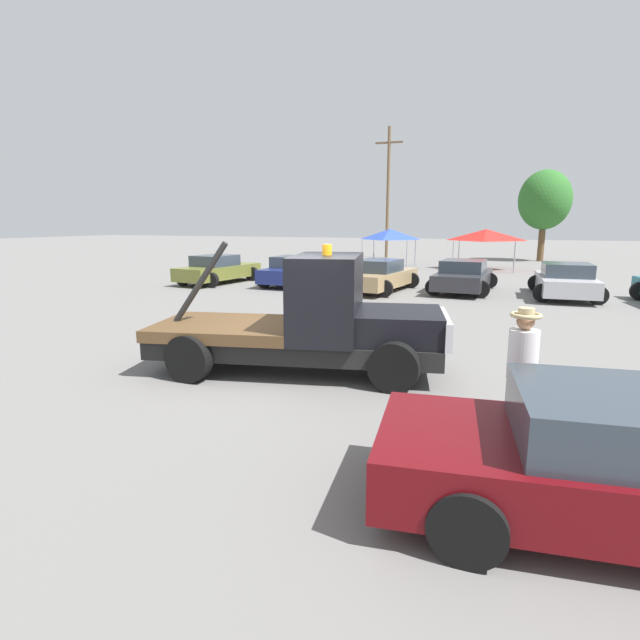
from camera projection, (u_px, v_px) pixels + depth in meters
name	position (u px, v px, depth m)	size (l,w,h in m)	color
ground_plane	(296.00, 371.00, 9.80)	(160.00, 160.00, 0.00)	slate
tow_truck	(314.00, 324.00, 9.56)	(5.89, 3.10, 2.51)	black
person_near_truck	(522.00, 363.00, 6.55)	(0.40, 0.40, 1.79)	#475B84
parked_car_olive	(218.00, 270.00, 23.65)	(2.72, 4.68, 1.34)	olive
parked_car_navy	(296.00, 271.00, 22.97)	(2.55, 4.55, 1.34)	navy
parked_car_tan	(379.00, 276.00, 20.88)	(2.84, 4.89, 1.34)	tan
parked_car_charcoal	(463.00, 276.00, 20.70)	(2.64, 4.77, 1.34)	#2D2D33
parked_car_silver	(565.00, 281.00, 19.11)	(2.57, 4.61, 1.34)	#B7B7BC
canopy_tent_blue	(390.00, 234.00, 32.31)	(2.93, 2.93, 2.43)	#9E9EA3
canopy_tent_red	(486.00, 235.00, 30.20)	(3.48, 3.48, 2.44)	#9E9EA3
tree_left	(545.00, 200.00, 36.30)	(3.69, 3.69, 6.59)	brown
utility_pole	(388.00, 190.00, 39.81)	(2.20, 0.24, 10.21)	brown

